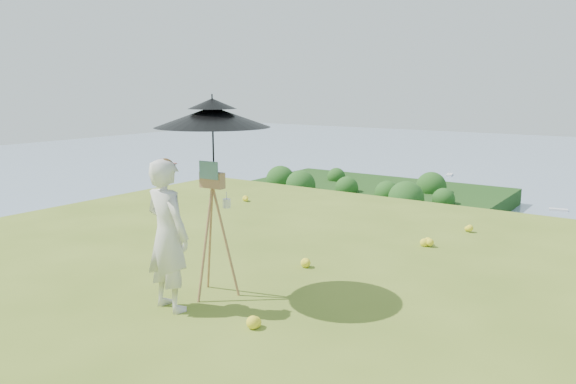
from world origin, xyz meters
The scene contains 7 objects.
ground centered at (0.00, 0.00, 0.00)m, with size 14.00×14.00×0.00m, color #587120.
peninsula centered at (-75.00, 155.00, -29.00)m, with size 90.00×60.00×12.00m, color #12380F, non-canonical shape.
wildflowers centered at (0.00, 0.25, 0.06)m, with size 10.00×10.50×0.12m, color yellow, non-canonical shape.
painter centered at (-1.02, -0.36, 0.85)m, with size 0.62×0.40×1.69m, color silver.
field_easel centered at (-0.89, 0.24, 0.81)m, with size 0.61×0.61×1.61m, color #A16B43, non-canonical shape.
sun_umbrella centered at (-0.89, 0.27, 1.85)m, with size 1.32×1.32×1.04m, color black, non-canonical shape.
painter_cap centered at (-1.02, -0.36, 1.64)m, with size 0.19×0.23×0.10m, color #C66C70, non-canonical shape.
Camera 1 is at (3.46, -4.49, 2.44)m, focal length 35.00 mm.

